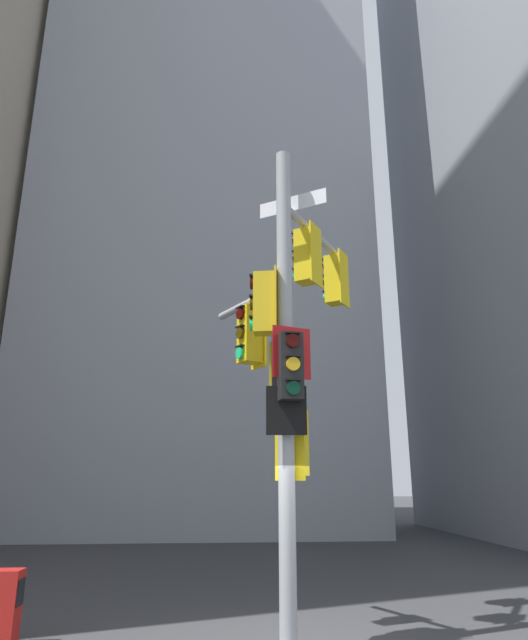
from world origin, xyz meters
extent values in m
cube|color=#9399A3|center=(-1.94, 20.95, 20.45)|extent=(15.41, 15.41, 40.89)
cylinder|color=#9EA0A3|center=(0.00, 0.00, 3.87)|extent=(0.25, 0.25, 7.73)
cylinder|color=#9EA0A3|center=(0.70, 1.05, 6.75)|extent=(1.51, 2.17, 0.14)
cylinder|color=#9EA0A3|center=(-0.50, 0.94, 5.33)|extent=(1.13, 1.95, 0.14)
cube|color=yellow|center=(0.65, 0.63, 6.15)|extent=(0.29, 0.42, 1.14)
cube|color=yellow|center=(0.49, 0.73, 6.15)|extent=(0.47, 0.47, 1.00)
cylinder|color=#360605|center=(0.32, 0.85, 6.50)|extent=(0.16, 0.20, 0.20)
cube|color=black|center=(0.32, 0.85, 6.62)|extent=(0.18, 0.22, 0.02)
cylinder|color=#3C2C06|center=(0.32, 0.85, 6.15)|extent=(0.16, 0.20, 0.20)
cube|color=black|center=(0.32, 0.85, 6.27)|extent=(0.18, 0.22, 0.02)
cylinder|color=#19C672|center=(0.32, 0.85, 5.80)|extent=(0.16, 0.20, 0.20)
cube|color=black|center=(0.32, 0.85, 5.92)|extent=(0.18, 0.22, 0.02)
cube|color=yellow|center=(1.42, 1.78, 6.15)|extent=(0.29, 0.42, 1.14)
cube|color=yellow|center=(1.26, 1.89, 6.15)|extent=(0.47, 0.47, 1.00)
cylinder|color=#360605|center=(1.09, 2.00, 6.50)|extent=(0.16, 0.20, 0.20)
cube|color=black|center=(1.09, 2.00, 6.62)|extent=(0.18, 0.22, 0.02)
cylinder|color=#3C2C06|center=(1.09, 2.00, 6.15)|extent=(0.16, 0.20, 0.20)
cube|color=black|center=(1.09, 2.00, 6.27)|extent=(0.18, 0.22, 0.02)
cylinder|color=#19C672|center=(1.09, 2.00, 5.80)|extent=(0.16, 0.20, 0.20)
cube|color=black|center=(1.09, 2.00, 5.92)|extent=(0.18, 0.22, 0.02)
cube|color=yellow|center=(-0.34, 1.03, 4.73)|extent=(0.25, 0.44, 1.14)
cube|color=yellow|center=(-0.50, 0.94, 4.73)|extent=(0.46, 0.46, 1.00)
cylinder|color=#360605|center=(-0.68, 0.85, 5.08)|extent=(0.15, 0.20, 0.20)
cube|color=black|center=(-0.68, 0.85, 5.20)|extent=(0.17, 0.23, 0.02)
cylinder|color=#3C2C06|center=(-0.68, 0.85, 4.73)|extent=(0.15, 0.20, 0.20)
cube|color=black|center=(-0.68, 0.85, 4.85)|extent=(0.17, 0.23, 0.02)
cylinder|color=#19C672|center=(-0.68, 0.85, 4.38)|extent=(0.15, 0.20, 0.20)
cube|color=black|center=(-0.68, 0.85, 4.50)|extent=(0.17, 0.23, 0.02)
cube|color=gold|center=(0.00, 0.13, 3.82)|extent=(0.48, 0.04, 1.14)
cube|color=gold|center=(-0.01, 0.32, 3.82)|extent=(0.35, 0.35, 1.00)
cylinder|color=#360605|center=(-0.01, 0.52, 4.17)|extent=(0.20, 0.07, 0.20)
cube|color=black|center=(-0.01, 0.53, 4.29)|extent=(0.22, 0.08, 0.02)
cylinder|color=yellow|center=(-0.01, 0.52, 3.82)|extent=(0.20, 0.07, 0.20)
cube|color=black|center=(-0.01, 0.53, 3.94)|extent=(0.22, 0.08, 0.02)
cylinder|color=#06311C|center=(-0.01, 0.52, 3.47)|extent=(0.20, 0.07, 0.20)
cube|color=black|center=(-0.01, 0.53, 3.59)|extent=(0.22, 0.08, 0.02)
cube|color=gold|center=(-0.13, 0.02, 5.02)|extent=(0.12, 0.48, 1.14)
cube|color=gold|center=(-0.32, 0.06, 5.02)|extent=(0.40, 0.40, 1.00)
cylinder|color=#360605|center=(-0.51, 0.10, 5.37)|extent=(0.10, 0.21, 0.20)
cube|color=black|center=(-0.52, 0.10, 5.49)|extent=(0.11, 0.23, 0.02)
cylinder|color=#3C2C06|center=(-0.51, 0.10, 5.02)|extent=(0.10, 0.21, 0.20)
cube|color=black|center=(-0.52, 0.10, 5.14)|extent=(0.11, 0.23, 0.02)
cylinder|color=#19C672|center=(-0.51, 0.10, 4.67)|extent=(0.10, 0.21, 0.20)
cube|color=black|center=(-0.52, 0.10, 4.79)|extent=(0.11, 0.23, 0.02)
cube|color=yellow|center=(0.07, 0.12, 2.86)|extent=(0.43, 0.27, 1.14)
cube|color=yellow|center=(0.16, 0.28, 2.86)|extent=(0.47, 0.47, 1.00)
cylinder|color=#360605|center=(0.26, 0.45, 3.21)|extent=(0.20, 0.15, 0.20)
cube|color=black|center=(0.27, 0.46, 3.33)|extent=(0.23, 0.17, 0.02)
cylinder|color=#3C2C06|center=(0.26, 0.45, 2.86)|extent=(0.20, 0.15, 0.20)
cube|color=black|center=(0.27, 0.46, 2.98)|extent=(0.23, 0.17, 0.02)
cylinder|color=#19C672|center=(0.26, 0.45, 2.51)|extent=(0.20, 0.15, 0.20)
cube|color=black|center=(0.27, 0.46, 2.63)|extent=(0.23, 0.17, 0.02)
cube|color=black|center=(0.01, -0.13, 3.92)|extent=(0.48, 0.07, 1.14)
cube|color=black|center=(0.03, -0.32, 3.92)|extent=(0.37, 0.37, 1.00)
cylinder|color=#360605|center=(0.05, -0.52, 4.27)|extent=(0.20, 0.08, 0.20)
cube|color=black|center=(0.05, -0.53, 4.39)|extent=(0.23, 0.09, 0.02)
cylinder|color=yellow|center=(0.05, -0.52, 3.92)|extent=(0.20, 0.08, 0.20)
cube|color=black|center=(0.05, -0.53, 4.04)|extent=(0.23, 0.09, 0.02)
cylinder|color=#06311C|center=(0.05, -0.52, 3.57)|extent=(0.20, 0.08, 0.20)
cube|color=black|center=(0.05, -0.53, 3.69)|extent=(0.23, 0.09, 0.02)
cube|color=white|center=(0.19, 0.29, 6.95)|extent=(1.08, 0.71, 0.28)
cube|color=#19479E|center=(0.19, 0.29, 6.95)|extent=(1.05, 0.68, 0.24)
cube|color=red|center=(0.07, -0.21, 4.16)|extent=(0.61, 0.23, 0.80)
cube|color=white|center=(0.07, -0.21, 4.16)|extent=(0.57, 0.21, 0.76)
cube|color=black|center=(-0.02, -0.22, 3.28)|extent=(0.60, 0.07, 0.72)
cube|color=white|center=(-0.02, -0.22, 3.28)|extent=(0.56, 0.06, 0.68)
cube|color=red|center=(-4.08, 0.81, 0.51)|extent=(0.44, 0.36, 1.02)
cube|color=black|center=(-3.85, 0.81, 0.72)|extent=(0.01, 0.29, 0.37)
camera|label=1|loc=(-1.00, -8.16, 2.35)|focal=30.30mm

